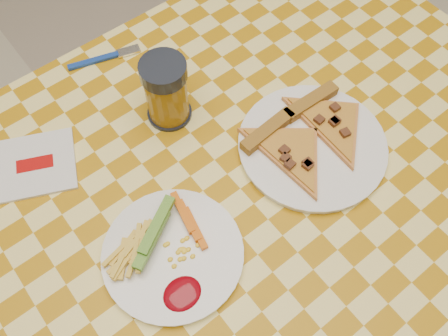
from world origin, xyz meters
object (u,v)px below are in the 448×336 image
at_px(table, 217,224).
at_px(plate_right, 312,147).
at_px(plate_left, 173,255).
at_px(drink_glass, 166,92).

distance_m(table, plate_right, 0.21).
bearing_deg(plate_left, table, 14.77).
relative_size(table, drink_glass, 9.85).
relative_size(plate_left, drink_glass, 1.64).
bearing_deg(drink_glass, table, -103.30).
height_order(plate_right, drink_glass, drink_glass).
height_order(plate_left, drink_glass, drink_glass).
distance_m(plate_left, drink_glass, 0.28).
bearing_deg(drink_glass, plate_left, -123.82).
relative_size(table, plate_right, 5.10).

